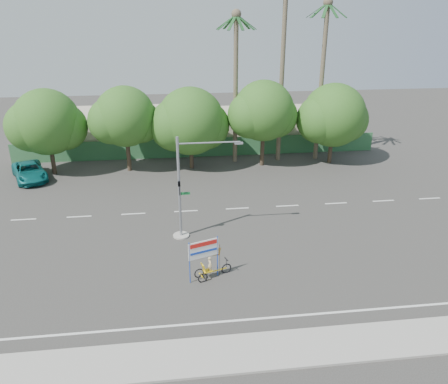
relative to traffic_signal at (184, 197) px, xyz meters
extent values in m
plane|color=#33302D|center=(2.20, -3.98, -2.92)|extent=(120.00, 120.00, 0.00)
cube|color=gray|center=(2.20, -11.48, -2.86)|extent=(50.00, 2.40, 0.12)
cube|color=#336B3D|center=(2.20, 17.52, -1.92)|extent=(38.00, 0.08, 2.00)
cube|color=beige|center=(-7.80, 22.02, -0.92)|extent=(12.00, 8.00, 4.00)
cube|color=beige|center=(10.20, 22.02, -1.12)|extent=(14.00, 8.00, 3.60)
cylinder|color=#473828|center=(-11.80, 14.02, -1.16)|extent=(0.40, 0.40, 3.52)
sphere|color=#265017|center=(-11.80, 14.02, 2.04)|extent=(6.00, 6.00, 6.00)
sphere|color=#265017|center=(-10.45, 14.32, 1.48)|extent=(4.32, 4.32, 4.32)
sphere|color=#265017|center=(-13.15, 13.77, 1.72)|extent=(4.56, 4.56, 4.56)
cylinder|color=#473828|center=(-4.80, 14.02, -1.05)|extent=(0.40, 0.40, 3.74)
sphere|color=#265017|center=(-4.80, 14.02, 2.35)|extent=(5.60, 5.60, 5.60)
sphere|color=#265017|center=(-3.54, 14.32, 1.76)|extent=(4.03, 4.03, 4.03)
sphere|color=#265017|center=(-6.06, 13.77, 2.01)|extent=(4.26, 4.26, 4.26)
cylinder|color=#473828|center=(1.20, 14.02, -1.27)|extent=(0.40, 0.40, 3.30)
sphere|color=#265017|center=(1.20, 14.02, 1.73)|extent=(6.40, 6.40, 6.40)
sphere|color=#265017|center=(2.64, 14.32, 1.21)|extent=(4.61, 4.61, 4.61)
sphere|color=#265017|center=(-0.24, 13.77, 1.43)|extent=(4.86, 4.86, 4.86)
cylinder|color=#473828|center=(8.20, 14.02, -0.98)|extent=(0.40, 0.40, 3.87)
sphere|color=#265017|center=(8.20, 14.02, 2.54)|extent=(5.80, 5.80, 5.80)
sphere|color=#265017|center=(9.50, 14.32, 1.92)|extent=(4.18, 4.18, 4.18)
sphere|color=#265017|center=(6.89, 13.77, 2.19)|extent=(4.41, 4.41, 4.41)
cylinder|color=#473828|center=(15.20, 14.02, -1.20)|extent=(0.40, 0.40, 3.43)
sphere|color=#265017|center=(15.20, 14.02, 1.92)|extent=(6.20, 6.20, 6.20)
sphere|color=#265017|center=(16.59, 14.32, 1.37)|extent=(4.46, 4.46, 4.46)
sphere|color=#265017|center=(13.80, 13.77, 1.61)|extent=(4.71, 4.71, 4.71)
cylinder|color=#70604C|center=(10.20, 15.52, 5.58)|extent=(0.44, 0.44, 17.00)
cylinder|color=#70604C|center=(14.20, 15.52, 4.58)|extent=(0.44, 0.44, 15.00)
sphere|color=#70604C|center=(14.20, 15.52, 12.08)|extent=(0.90, 0.90, 0.90)
cube|color=#1C4C21|center=(15.14, 15.52, 11.42)|extent=(1.91, 0.28, 1.36)
cube|color=#1C4C21|center=(14.92, 16.12, 11.42)|extent=(1.65, 1.44, 1.36)
cube|color=#1C4C21|center=(14.36, 16.44, 11.42)|extent=(0.61, 1.93, 1.36)
cube|color=#1C4C21|center=(13.73, 16.33, 11.42)|extent=(1.20, 1.80, 1.36)
cube|color=#1C4C21|center=(13.31, 15.84, 11.42)|extent=(1.89, 0.92, 1.36)
cube|color=#1C4C21|center=(13.31, 15.19, 11.42)|extent=(1.89, 0.92, 1.36)
cube|color=#1C4C21|center=(13.73, 14.70, 11.42)|extent=(1.20, 1.80, 1.36)
cube|color=#1C4C21|center=(14.36, 14.59, 11.42)|extent=(0.61, 1.93, 1.36)
cube|color=#1C4C21|center=(14.92, 14.91, 11.42)|extent=(1.65, 1.44, 1.36)
cylinder|color=#70604C|center=(5.70, 15.52, 4.08)|extent=(0.44, 0.44, 14.00)
sphere|color=#70604C|center=(5.70, 15.52, 11.08)|extent=(0.90, 0.90, 0.90)
cube|color=#1C4C21|center=(6.64, 15.52, 10.42)|extent=(1.91, 0.28, 1.36)
cube|color=#1C4C21|center=(6.42, 16.12, 10.42)|extent=(1.65, 1.44, 1.36)
cube|color=#1C4C21|center=(5.86, 16.44, 10.42)|extent=(0.61, 1.93, 1.36)
cube|color=#1C4C21|center=(5.23, 16.33, 10.42)|extent=(1.20, 1.80, 1.36)
cube|color=#1C4C21|center=(4.81, 15.84, 10.42)|extent=(1.89, 0.92, 1.36)
cube|color=#1C4C21|center=(4.81, 15.19, 10.42)|extent=(1.89, 0.92, 1.36)
cube|color=#1C4C21|center=(5.23, 14.70, 10.42)|extent=(1.20, 1.80, 1.36)
cube|color=#1C4C21|center=(5.86, 14.59, 10.42)|extent=(0.61, 1.93, 1.36)
cube|color=#1C4C21|center=(6.42, 14.91, 10.42)|extent=(1.65, 1.44, 1.36)
cylinder|color=gray|center=(-0.30, 0.02, -2.87)|extent=(1.10, 1.10, 0.10)
cylinder|color=gray|center=(-0.30, 0.02, 0.58)|extent=(0.18, 0.18, 7.00)
cylinder|color=gray|center=(1.70, 0.02, 3.63)|extent=(4.00, 0.10, 0.10)
cube|color=gray|center=(3.60, 0.02, 3.53)|extent=(0.55, 0.20, 0.12)
imported|color=black|center=(-0.30, -0.20, 0.68)|extent=(0.16, 0.20, 1.00)
cube|color=#14662D|center=(0.05, 0.02, 0.23)|extent=(0.70, 0.04, 0.18)
torus|color=black|center=(2.18, -4.86, -2.63)|extent=(0.63, 0.28, 0.65)
torus|color=black|center=(0.57, -5.13, -2.65)|extent=(0.59, 0.26, 0.60)
torus|color=black|center=(0.74, -5.63, -2.65)|extent=(0.59, 0.26, 0.60)
cube|color=yellow|center=(1.42, -5.12, -2.58)|extent=(1.55, 0.58, 0.06)
cube|color=yellow|center=(0.65, -5.38, -2.63)|extent=(0.24, 0.56, 0.05)
cube|color=yellow|center=(1.06, -5.24, -2.44)|extent=(0.58, 0.53, 0.06)
cube|color=yellow|center=(0.82, -5.33, -2.18)|extent=(0.33, 0.45, 0.52)
cylinder|color=black|center=(2.18, -4.86, -2.25)|extent=(0.04, 0.04, 0.52)
cube|color=black|center=(2.18, -4.86, -2.00)|extent=(0.18, 0.42, 0.04)
imported|color=#CCB284|center=(1.19, -5.20, -2.08)|extent=(0.35, 0.43, 1.03)
cylinder|color=blue|center=(0.02, -5.60, -1.63)|extent=(0.07, 0.07, 2.57)
cylinder|color=blue|center=(1.64, -5.04, -1.63)|extent=(0.07, 0.07, 2.57)
cube|color=white|center=(0.83, -5.32, -0.97)|extent=(1.73, 0.63, 1.05)
cube|color=red|center=(0.84, -5.35, -0.63)|extent=(1.54, 0.54, 0.25)
cube|color=blue|center=(0.84, -5.35, -1.11)|extent=(1.54, 0.54, 0.13)
cylinder|color=black|center=(1.78, -5.00, -1.92)|extent=(0.02, 0.02, 2.00)
cube|color=red|center=(1.46, -5.10, -1.30)|extent=(0.80, 0.29, 0.62)
imported|color=#0E6262|center=(-13.62, 12.64, -2.16)|extent=(4.53, 6.04, 1.53)
camera|label=1|loc=(-0.64, -26.56, 11.33)|focal=35.00mm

